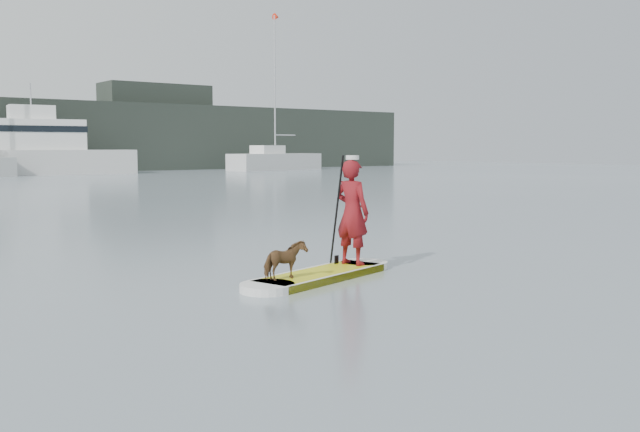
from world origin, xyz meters
TOP-DOWN VIEW (x-y plane):
  - ground at (0.00, 0.00)m, footprint 140.00×140.00m
  - paddleboard at (-3.88, -1.00)m, footprint 3.21×1.47m
  - paddler at (-3.03, -0.77)m, footprint 0.55×0.71m
  - white_cap at (-3.03, -0.77)m, footprint 0.22×0.22m
  - dog at (-4.70, -1.23)m, footprint 0.70×0.37m
  - paddle at (-3.19, -0.55)m, footprint 0.11×0.30m
  - sailboat_f at (25.50, 44.99)m, footprint 9.76×4.35m
  - motor_yacht_a at (5.79, 46.34)m, footprint 11.83×4.90m
  - shore_building_east at (18.00, 54.00)m, footprint 10.00×4.00m

SIDE VIEW (x-z plane):
  - ground at x=0.00m, z-range 0.00..0.00m
  - paddleboard at x=-3.88m, z-range 0.00..0.12m
  - dog at x=-4.70m, z-range 0.12..0.69m
  - paddle at x=-3.19m, z-range -0.20..1.80m
  - sailboat_f at x=25.50m, z-range -6.10..8.01m
  - paddler at x=-3.03m, z-range 0.12..1.87m
  - white_cap at x=-3.03m, z-range 1.87..1.94m
  - motor_yacht_a at x=5.79m, z-range -1.51..5.38m
  - shore_building_east at x=18.00m, z-range 0.00..8.00m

